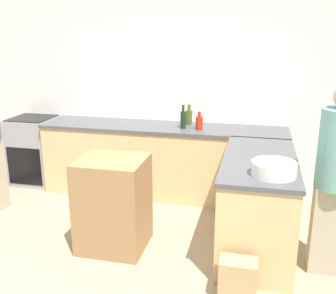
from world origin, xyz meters
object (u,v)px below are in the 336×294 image
object	(u,v)px
hot_sauce_bottle	(199,123)
olive_oil_bottle	(189,117)
mixing_bowl	(274,169)
person_at_peninsula	(336,176)
wine_bottle_dark	(183,119)
paper_bag	(238,281)
range_oven	(35,150)
island_table	(113,203)

from	to	relation	value
hot_sauce_bottle	olive_oil_bottle	distance (m)	0.30
mixing_bowl	person_at_peninsula	world-z (taller)	person_at_peninsula
wine_bottle_dark	paper_bag	world-z (taller)	wine_bottle_dark
range_oven	olive_oil_bottle	xyz separation A→B (m)	(2.17, 0.14, 0.56)
person_at_peninsula	olive_oil_bottle	bearing A→B (deg)	135.24
island_table	mixing_bowl	distance (m)	1.58
island_table	person_at_peninsula	bearing A→B (deg)	0.88
paper_bag	person_at_peninsula	bearing A→B (deg)	39.04
range_oven	person_at_peninsula	world-z (taller)	person_at_peninsula
range_oven	mixing_bowl	bearing A→B (deg)	-25.88
paper_bag	olive_oil_bottle	bearing A→B (deg)	110.32
range_oven	person_at_peninsula	xyz separation A→B (m)	(3.71, -1.39, 0.44)
island_table	mixing_bowl	world-z (taller)	mixing_bowl
mixing_bowl	wine_bottle_dark	world-z (taller)	wine_bottle_dark
paper_bag	island_table	bearing A→B (deg)	155.32
hot_sauce_bottle	range_oven	bearing A→B (deg)	177.26
range_oven	person_at_peninsula	bearing A→B (deg)	-20.48
range_oven	mixing_bowl	size ratio (longest dim) A/B	2.53
wine_bottle_dark	paper_bag	size ratio (longest dim) A/B	0.81
wine_bottle_dark	person_at_peninsula	xyz separation A→B (m)	(1.57, -1.29, -0.13)
mixing_bowl	olive_oil_bottle	bearing A→B (deg)	121.15
mixing_bowl	person_at_peninsula	bearing A→B (deg)	17.45
island_table	hot_sauce_bottle	xyz separation A→B (m)	(0.64, 1.30, 0.56)
island_table	wine_bottle_dark	world-z (taller)	wine_bottle_dark
range_oven	mixing_bowl	distance (m)	3.58
range_oven	wine_bottle_dark	distance (m)	2.22
person_at_peninsula	wine_bottle_dark	bearing A→B (deg)	140.50
mixing_bowl	wine_bottle_dark	xyz separation A→B (m)	(-1.05, 1.45, 0.06)
island_table	olive_oil_bottle	size ratio (longest dim) A/B	3.57
olive_oil_bottle	island_table	bearing A→B (deg)	-106.58
wine_bottle_dark	mixing_bowl	bearing A→B (deg)	-54.17
wine_bottle_dark	olive_oil_bottle	bearing A→B (deg)	82.29
range_oven	person_at_peninsula	distance (m)	3.98
wine_bottle_dark	hot_sauce_bottle	xyz separation A→B (m)	(0.20, -0.02, -0.03)
olive_oil_bottle	paper_bag	xyz separation A→B (m)	(0.79, -2.13, -0.85)
range_oven	island_table	size ratio (longest dim) A/B	1.02
person_at_peninsula	hot_sauce_bottle	bearing A→B (deg)	136.98
island_table	person_at_peninsula	xyz separation A→B (m)	(2.00, 0.03, 0.45)
hot_sauce_bottle	paper_bag	xyz separation A→B (m)	(0.62, -1.88, -0.83)
island_table	mixing_bowl	size ratio (longest dim) A/B	2.47
hot_sauce_bottle	mixing_bowl	bearing A→B (deg)	-59.46
island_table	hot_sauce_bottle	distance (m)	1.55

